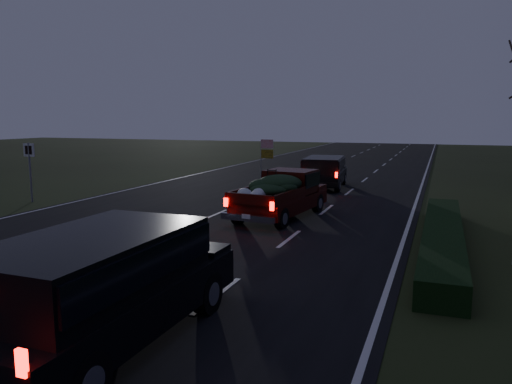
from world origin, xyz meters
The scene contains 7 objects.
ground centered at (0.00, 0.00, 0.00)m, with size 120.00×120.00×0.00m, color black.
road_asphalt centered at (0.00, 0.00, 0.01)m, with size 14.00×120.00×0.02m, color black.
hedge_row centered at (7.80, 3.00, 0.30)m, with size 1.00×10.00×0.60m, color black.
route_sign centered at (-8.50, 5.00, 1.66)m, with size 0.55×0.08×2.50m.
pickup_truck centered at (2.38, 5.53, 0.93)m, with size 2.34×4.89×2.47m.
lead_suv centered at (2.14, 13.47, 0.97)m, with size 2.26×4.60×1.28m.
rear_suv centered at (2.85, -5.16, 1.11)m, with size 2.38×5.12×1.46m.
Camera 1 is at (7.67, -11.18, 3.53)m, focal length 35.00 mm.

